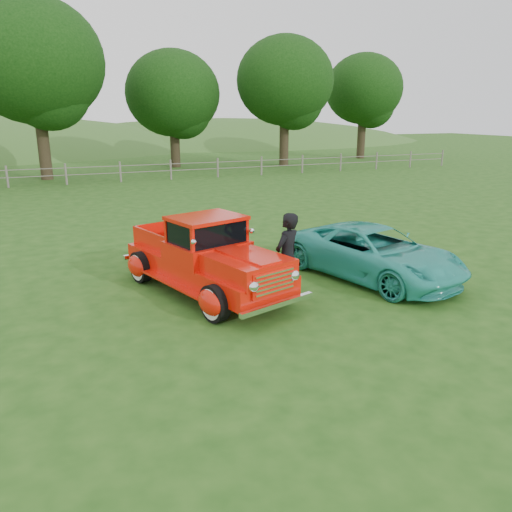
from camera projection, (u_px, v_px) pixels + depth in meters
name	position (u px, v px, depth m)	size (l,w,h in m)	color
ground	(278.00, 321.00, 9.85)	(140.00, 140.00, 0.00)	#1E4813
distant_hills	(48.00, 183.00, 62.40)	(116.00, 60.00, 18.00)	#345C21
fence_line	(120.00, 172.00, 29.21)	(48.00, 0.12, 1.20)	slate
tree_near_west	(34.00, 61.00, 28.68)	(8.00, 8.00, 10.42)	#2E2217
tree_near_east	(173.00, 94.00, 35.97)	(6.80, 6.80, 8.33)	#2E2217
tree_mid_east	(285.00, 81.00, 36.87)	(7.20, 7.20, 9.44)	#2E2217
tree_far_east	(364.00, 89.00, 42.92)	(6.60, 6.60, 8.86)	#2E2217
red_pickup	(206.00, 258.00, 11.26)	(3.25, 5.28, 1.78)	black
teal_sedan	(374.00, 253.00, 12.27)	(2.14, 4.63, 1.29)	teal
man	(287.00, 257.00, 10.77)	(0.71, 0.46, 1.94)	black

